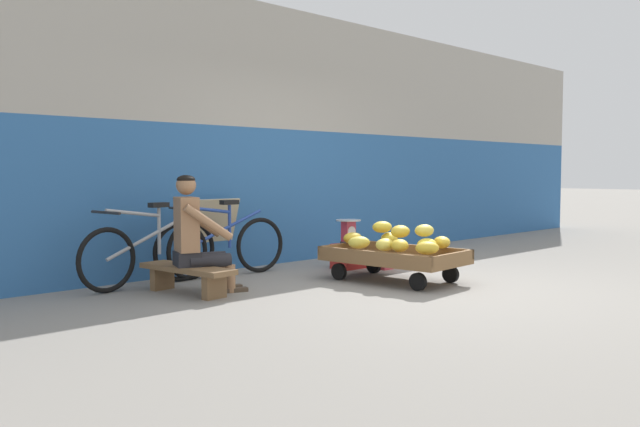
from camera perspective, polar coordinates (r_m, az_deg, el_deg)
The scene contains 12 objects.
ground_plane at distance 6.79m, azimuth 9.12°, elevation -6.39°, with size 80.00×80.00×0.00m, color gray.
back_wall at distance 8.50m, azimuth -5.14°, elevation 6.62°, with size 16.00×0.30×3.25m.
banana_cart at distance 7.18m, azimuth 6.35°, elevation -3.88°, with size 0.94×1.50×0.36m.
banana_pile at distance 7.08m, azimuth 6.71°, elevation -2.14°, with size 0.92×1.40×0.26m.
low_bench at distance 6.54m, azimuth -11.27°, elevation -5.03°, with size 0.41×1.13×0.27m.
vendor_seated at distance 6.52m, azimuth -10.56°, elevation -1.79°, with size 0.73×0.61×1.14m.
plastic_crate at distance 8.11m, azimuth 2.44°, elevation -3.65°, with size 0.36×0.28×0.30m.
weighing_scale at distance 8.07m, azimuth 2.45°, elevation -1.52°, with size 0.30×0.30×0.29m.
bicycle_near_left at distance 7.04m, azimuth -14.24°, elevation -3.20°, with size 1.66×0.48×0.86m.
bicycle_far_left at distance 7.51m, azimuth -8.39°, elevation -2.71°, with size 1.66×0.48×0.86m.
sign_board at distance 7.84m, azimuth -9.50°, elevation -1.90°, with size 0.70×0.30×0.86m.
shopping_bag at distance 8.07m, azimuth 5.63°, elevation -3.91°, with size 0.18×0.12×0.24m, color #D13D4C.
Camera 1 is at (-5.40, -3.95, 1.17)m, focal length 37.48 mm.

